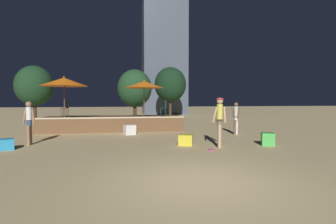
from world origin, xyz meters
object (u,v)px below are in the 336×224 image
cube_seat_2 (268,139)px  bistro_chair_0 (165,106)px  background_tree_0 (170,85)px  background_tree_2 (135,88)px  person_1 (29,121)px  patio_umbrella_0 (144,85)px  person_2 (220,119)px  cube_seat_1 (130,130)px  background_tree_1 (34,86)px  frisbee_disc (211,150)px  person_0 (236,117)px  bistro_chair_1 (66,106)px  cube_seat_0 (7,144)px  cube_seat_3 (186,140)px  patio_umbrella_1 (64,82)px

cube_seat_2 → bistro_chair_0: bistro_chair_0 is taller
background_tree_0 → background_tree_2: bearing=-125.2°
person_1 → bistro_chair_0: size_ratio=1.94×
patio_umbrella_0 → person_2: 6.23m
cube_seat_1 → background_tree_1: background_tree_1 is taller
background_tree_2 → background_tree_1: bearing=165.6°
cube_seat_2 → frisbee_disc: 2.64m
cube_seat_2 → person_0: size_ratio=0.36×
background_tree_0 → background_tree_1: 12.45m
bistro_chair_1 → background_tree_0: background_tree_0 is taller
person_2 → background_tree_2: 12.01m
bistro_chair_1 → background_tree_2: size_ratio=0.21×
cube_seat_0 → cube_seat_3: cube_seat_3 is taller
cube_seat_1 → cube_seat_3: cube_seat_1 is taller
cube_seat_0 → frisbee_disc: 7.40m
cube_seat_0 → background_tree_0: size_ratio=0.12×
bistro_chair_1 → person_1: bearing=6.0°
background_tree_1 → background_tree_2: background_tree_1 is taller
cube_seat_2 → background_tree_1: background_tree_1 is taller
person_2 → background_tree_0: size_ratio=0.37×
cube_seat_2 → frisbee_disc: (-2.56, -0.61, -0.23)m
background_tree_1 → frisbee_disc: bearing=-54.2°
patio_umbrella_0 → background_tree_2: bearing=92.4°
person_2 → bistro_chair_1: bearing=-116.0°
bistro_chair_0 → background_tree_1: size_ratio=0.20×
patio_umbrella_0 → person_1: size_ratio=1.69×
cube_seat_3 → background_tree_0: background_tree_0 is taller
bistro_chair_1 → person_0: bearing=78.8°
cube_seat_3 → background_tree_1: bearing=126.6°
cube_seat_0 → cube_seat_2: cube_seat_2 is taller
background_tree_2 → patio_umbrella_0: bearing=-87.6°
cube_seat_2 → bistro_chair_1: 11.33m
background_tree_0 → cube_seat_2: bearing=-87.2°
patio_umbrella_0 → background_tree_1: background_tree_1 is taller
background_tree_2 → cube_seat_3: bearing=-82.0°
patio_umbrella_1 → background_tree_2: background_tree_2 is taller
patio_umbrella_1 → background_tree_2: bearing=57.5°
bistro_chair_0 → cube_seat_1: bearing=-29.2°
cube_seat_3 → background_tree_0: bearing=81.8°
person_0 → cube_seat_2: bearing=55.7°
person_0 → background_tree_2: 9.73m
cube_seat_2 → patio_umbrella_0: bearing=129.4°
patio_umbrella_1 → person_1: 3.99m
cube_seat_1 → person_1: bearing=-147.9°
bistro_chair_0 → patio_umbrella_1: bearing=-61.3°
person_0 → bistro_chair_0: bearing=-73.8°
person_1 → background_tree_1: bearing=-156.3°
cube_seat_3 → person_2: size_ratio=0.37×
patio_umbrella_0 → cube_seat_3: bearing=-75.1°
cube_seat_2 → person_2: bearing=-177.2°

